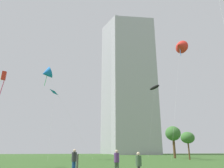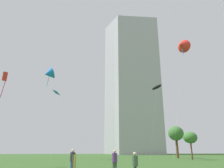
{
  "view_description": "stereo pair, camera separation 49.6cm",
  "coord_description": "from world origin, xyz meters",
  "px_view_note": "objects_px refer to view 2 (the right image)",
  "views": [
    {
      "loc": [
        -8.92,
        -15.99,
        1.62
      ],
      "look_at": [
        -2.95,
        7.44,
        9.23
      ],
      "focal_mm": 34.38,
      "sensor_mm": 36.0,
      "label": 1
    },
    {
      "loc": [
        -8.43,
        -16.11,
        1.62
      ],
      "look_at": [
        -2.95,
        7.44,
        9.23
      ],
      "focal_mm": 34.38,
      "sensor_mm": 36.0,
      "label": 2
    }
  ],
  "objects_px": {
    "person_standing_1": "(115,160)",
    "kite_flying_1": "(182,45)",
    "kite_flying_5": "(157,87)",
    "park_tree_2": "(190,138)",
    "person_standing_2": "(73,159)",
    "event_banner": "(74,166)",
    "distant_highrise_1": "(123,83)",
    "distant_highrise_0": "(136,84)",
    "kite_flying_0": "(49,74)",
    "park_tree_0": "(176,134)",
    "person_standing_0": "(135,164)",
    "kite_flying_4": "(56,93)",
    "kite_flying_6": "(5,78)"
  },
  "relations": [
    {
      "from": "kite_flying_4",
      "to": "person_standing_2",
      "type": "bearing_deg",
      "value": -84.98
    },
    {
      "from": "kite_flying_5",
      "to": "park_tree_0",
      "type": "height_order",
      "value": "kite_flying_5"
    },
    {
      "from": "kite_flying_4",
      "to": "park_tree_0",
      "type": "relative_size",
      "value": 1.88
    },
    {
      "from": "person_standing_0",
      "to": "distant_highrise_1",
      "type": "bearing_deg",
      "value": -170.32
    },
    {
      "from": "park_tree_2",
      "to": "distant_highrise_1",
      "type": "xyz_separation_m",
      "value": [
        15.41,
        101.8,
        44.17
      ]
    },
    {
      "from": "park_tree_0",
      "to": "distant_highrise_1",
      "type": "bearing_deg",
      "value": 82.16
    },
    {
      "from": "distant_highrise_1",
      "to": "event_banner",
      "type": "xyz_separation_m",
      "value": [
        -40.11,
        -127.68,
        -47.65
      ]
    },
    {
      "from": "person_standing_1",
      "to": "kite_flying_4",
      "type": "distance_m",
      "value": 34.66
    },
    {
      "from": "person_standing_1",
      "to": "kite_flying_1",
      "type": "relative_size",
      "value": 0.06
    },
    {
      "from": "person_standing_1",
      "to": "distant_highrise_1",
      "type": "bearing_deg",
      "value": -81.53
    },
    {
      "from": "person_standing_0",
      "to": "kite_flying_0",
      "type": "xyz_separation_m",
      "value": [
        -8.09,
        35.27,
        17.7
      ]
    },
    {
      "from": "kite_flying_4",
      "to": "event_banner",
      "type": "relative_size",
      "value": 4.77
    },
    {
      "from": "person_standing_1",
      "to": "distant_highrise_0",
      "type": "relative_size",
      "value": 0.02
    },
    {
      "from": "kite_flying_6",
      "to": "park_tree_0",
      "type": "distance_m",
      "value": 42.87
    },
    {
      "from": "kite_flying_1",
      "to": "kite_flying_6",
      "type": "distance_m",
      "value": 39.77
    },
    {
      "from": "distant_highrise_0",
      "to": "distant_highrise_1",
      "type": "bearing_deg",
      "value": 96.5
    },
    {
      "from": "person_standing_1",
      "to": "kite_flying_5",
      "type": "height_order",
      "value": "kite_flying_5"
    },
    {
      "from": "person_standing_2",
      "to": "distant_highrise_0",
      "type": "height_order",
      "value": "distant_highrise_0"
    },
    {
      "from": "person_standing_2",
      "to": "event_banner",
      "type": "bearing_deg",
      "value": -136.06
    },
    {
      "from": "person_standing_2",
      "to": "event_banner",
      "type": "xyz_separation_m",
      "value": [
        -0.11,
        -3.84,
        -0.26
      ]
    },
    {
      "from": "kite_flying_0",
      "to": "distant_highrise_1",
      "type": "relative_size",
      "value": 0.21
    },
    {
      "from": "person_standing_2",
      "to": "kite_flying_1",
      "type": "height_order",
      "value": "kite_flying_1"
    },
    {
      "from": "kite_flying_0",
      "to": "kite_flying_5",
      "type": "xyz_separation_m",
      "value": [
        23.65,
        -6.11,
        -3.43
      ]
    },
    {
      "from": "kite_flying_4",
      "to": "kite_flying_6",
      "type": "relative_size",
      "value": 1.34
    },
    {
      "from": "person_standing_2",
      "to": "kite_flying_1",
      "type": "bearing_deg",
      "value": -2.55
    },
    {
      "from": "person_standing_0",
      "to": "person_standing_2",
      "type": "bearing_deg",
      "value": -120.44
    },
    {
      "from": "person_standing_1",
      "to": "distant_highrise_0",
      "type": "bearing_deg",
      "value": -86.01
    },
    {
      "from": "person_standing_0",
      "to": "person_standing_1",
      "type": "distance_m",
      "value": 3.49
    },
    {
      "from": "kite_flying_1",
      "to": "park_tree_0",
      "type": "distance_m",
      "value": 22.18
    },
    {
      "from": "event_banner",
      "to": "person_standing_2",
      "type": "bearing_deg",
      "value": 88.35
    },
    {
      "from": "kite_flying_1",
      "to": "park_tree_0",
      "type": "xyz_separation_m",
      "value": [
        1.75,
        9.64,
        -19.9
      ]
    },
    {
      "from": "person_standing_1",
      "to": "distant_highrise_0",
      "type": "distance_m",
      "value": 108.08
    },
    {
      "from": "park_tree_0",
      "to": "park_tree_2",
      "type": "xyz_separation_m",
      "value": [
        -2.85,
        -10.61,
        -1.64
      ]
    },
    {
      "from": "kite_flying_6",
      "to": "park_tree_2",
      "type": "xyz_separation_m",
      "value": [
        32.8,
        12.81,
        -5.95
      ]
    },
    {
      "from": "person_standing_2",
      "to": "park_tree_2",
      "type": "distance_m",
      "value": 33.18
    },
    {
      "from": "event_banner",
      "to": "distant_highrise_1",
      "type": "bearing_deg",
      "value": 72.56
    },
    {
      "from": "kite_flying_5",
      "to": "kite_flying_6",
      "type": "distance_m",
      "value": 31.38
    },
    {
      "from": "kite_flying_5",
      "to": "park_tree_2",
      "type": "relative_size",
      "value": 2.92
    },
    {
      "from": "kite_flying_4",
      "to": "kite_flying_6",
      "type": "height_order",
      "value": "kite_flying_4"
    },
    {
      "from": "person_standing_1",
      "to": "kite_flying_1",
      "type": "distance_m",
      "value": 41.63
    },
    {
      "from": "park_tree_2",
      "to": "kite_flying_1",
      "type": "bearing_deg",
      "value": 41.74
    },
    {
      "from": "person_standing_1",
      "to": "park_tree_2",
      "type": "height_order",
      "value": "park_tree_2"
    },
    {
      "from": "person_standing_2",
      "to": "distant_highrise_1",
      "type": "relative_size",
      "value": 0.02
    },
    {
      "from": "kite_flying_1",
      "to": "kite_flying_5",
      "type": "height_order",
      "value": "kite_flying_1"
    },
    {
      "from": "kite_flying_0",
      "to": "kite_flying_1",
      "type": "distance_m",
      "value": 32.04
    },
    {
      "from": "person_standing_0",
      "to": "kite_flying_5",
      "type": "distance_m",
      "value": 36.0
    },
    {
      "from": "person_standing_1",
      "to": "distant_highrise_1",
      "type": "relative_size",
      "value": 0.02
    },
    {
      "from": "kite_flying_4",
      "to": "distant_highrise_1",
      "type": "bearing_deg",
      "value": 65.56
    },
    {
      "from": "distant_highrise_1",
      "to": "kite_flying_5",
      "type": "bearing_deg",
      "value": -117.29
    },
    {
      "from": "kite_flying_6",
      "to": "event_banner",
      "type": "height_order",
      "value": "kite_flying_6"
    }
  ]
}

